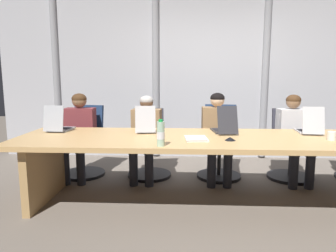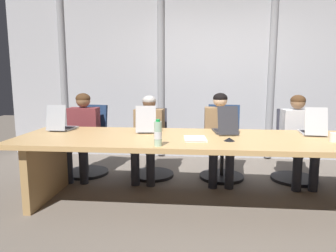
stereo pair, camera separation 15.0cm
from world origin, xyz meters
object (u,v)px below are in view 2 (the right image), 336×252
object	(u,v)px
laptop_center	(225,128)
person_left_end	(82,129)
office_chair_left_end	(88,148)
person_left_mid	(148,132)
laptop_left_end	(62,125)
conference_mic_left_side	(229,139)
office_chair_right_mid	(294,153)
person_center	(220,132)
office_chair_left_mid	(152,150)
person_right_mid	(299,134)
coffee_mug_near	(334,137)
office_chair_center	(222,151)
spiral_notepad	(195,139)
laptop_left_mid	(146,126)
laptop_right_mid	(312,129)
water_bottle_secondary	(158,134)

from	to	relation	value
laptop_center	person_left_end	world-z (taller)	person_left_end
office_chair_left_end	person_left_mid	distance (m)	0.95
laptop_left_end	office_chair_left_end	size ratio (longest dim) A/B	0.40
office_chair_left_end	conference_mic_left_side	bearing A→B (deg)	69.00
person_left_mid	conference_mic_left_side	bearing A→B (deg)	50.19
office_chair_left_end	office_chair_right_mid	size ratio (longest dim) A/B	1.04
office_chair_right_mid	person_center	bearing A→B (deg)	-78.20
office_chair_left_mid	person_right_mid	bearing A→B (deg)	76.73
person_right_mid	coffee_mug_near	size ratio (longest dim) A/B	9.02
laptop_left_end	office_chair_left_mid	distance (m)	1.27
office_chair_left_end	office_chair_left_mid	world-z (taller)	office_chair_left_end
office_chair_center	laptop_center	bearing A→B (deg)	4.20
person_right_mid	conference_mic_left_side	bearing A→B (deg)	-49.07
person_left_mid	spiral_notepad	size ratio (longest dim) A/B	3.46
person_left_end	spiral_notepad	bearing A→B (deg)	57.55
laptop_left_end	office_chair_right_mid	xyz separation A→B (m)	(2.93, 0.65, -0.44)
laptop_left_mid	office_chair_right_mid	world-z (taller)	laptop_left_mid
person_left_end	person_left_mid	distance (m)	0.91
office_chair_right_mid	conference_mic_left_side	size ratio (longest dim) A/B	8.50
person_left_mid	person_left_end	bearing A→B (deg)	-85.99
laptop_center	office_chair_left_mid	size ratio (longest dim) A/B	0.50
laptop_center	laptop_right_mid	bearing A→B (deg)	-96.16
laptop_left_mid	laptop_center	world-z (taller)	laptop_center
conference_mic_left_side	spiral_notepad	xyz separation A→B (m)	(-0.34, 0.04, -0.01)
office_chair_center	coffee_mug_near	distance (m)	1.51
person_left_end	spiral_notepad	xyz separation A→B (m)	(1.54, -0.92, 0.08)
water_bottle_secondary	conference_mic_left_side	size ratio (longest dim) A/B	2.28
laptop_center	laptop_right_mid	distance (m)	0.96
office_chair_left_mid	office_chair_center	size ratio (longest dim) A/B	0.94
person_left_mid	water_bottle_secondary	bearing A→B (deg)	17.79
laptop_left_end	person_center	bearing A→B (deg)	-72.21
laptop_left_mid	water_bottle_secondary	distance (m)	0.79
office_chair_left_end	person_left_mid	world-z (taller)	person_left_mid
office_chair_left_mid	office_chair_right_mid	xyz separation A→B (m)	(1.93, 0.00, 0.00)
office_chair_center	office_chair_right_mid	xyz separation A→B (m)	(0.96, -0.00, -0.02)
laptop_right_mid	spiral_notepad	world-z (taller)	laptop_right_mid
water_bottle_secondary	spiral_notepad	distance (m)	0.49
laptop_left_end	person_left_mid	size ratio (longest dim) A/B	0.35
laptop_left_end	laptop_left_mid	xyz separation A→B (m)	(1.03, -0.00, 0.00)
person_left_mid	water_bottle_secondary	size ratio (longest dim) A/B	4.47
office_chair_right_mid	person_center	world-z (taller)	person_center
laptop_left_end	office_chair_right_mid	bearing A→B (deg)	-74.06
office_chair_center	coffee_mug_near	bearing A→B (deg)	50.47
laptop_left_end	spiral_notepad	world-z (taller)	laptop_left_end
person_left_end	person_left_mid	xyz separation A→B (m)	(0.90, -0.01, -0.02)
person_left_mid	person_center	distance (m)	0.95
person_left_end	person_right_mid	distance (m)	2.85
laptop_left_end	laptop_left_mid	bearing A→B (deg)	-86.85
laptop_right_mid	person_right_mid	size ratio (longest dim) A/B	0.37
person_left_mid	spiral_notepad	bearing A→B (deg)	39.25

